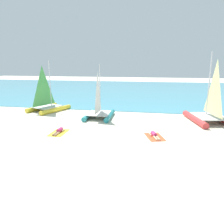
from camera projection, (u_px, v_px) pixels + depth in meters
name	position (u px, v px, depth m)	size (l,w,h in m)	color
ground_plane	(122.00, 112.00, 23.45)	(120.00, 120.00, 0.00)	beige
ocean_water	(137.00, 90.00, 42.74)	(120.00, 40.00, 0.05)	#4C9EB7
sailboat_yellow	(48.00, 104.00, 23.82)	(4.00, 4.89, 5.50)	yellow
sailboat_red	(210.00, 112.00, 19.21)	(3.96, 5.26, 6.16)	#CC3838
sailboat_teal	(99.00, 110.00, 20.82)	(2.66, 4.01, 5.10)	teal
towel_left	(59.00, 133.00, 16.44)	(1.10, 1.90, 0.01)	yellow
sunbather_left	(59.00, 131.00, 16.47)	(0.55, 1.56, 0.30)	#D83372
towel_right	(155.00, 137.00, 15.50)	(1.10, 1.90, 0.01)	#EA5933
sunbather_right	(154.00, 135.00, 15.53)	(0.84, 1.54, 0.30)	#D83372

